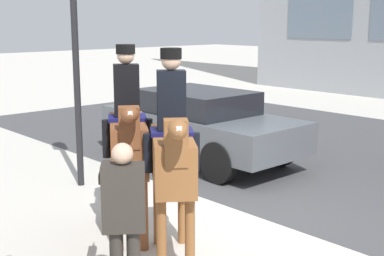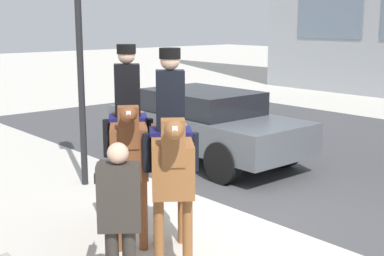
# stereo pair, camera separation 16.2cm
# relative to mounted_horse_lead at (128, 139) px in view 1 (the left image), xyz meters

# --- Properties ---
(ground_plane) EXTENTS (80.00, 80.00, 0.00)m
(ground_plane) POSITION_rel_mounted_horse_lead_xyz_m (0.46, 1.25, -1.30)
(ground_plane) COLOR beige
(mounted_horse_lead) EXTENTS (1.60, 1.22, 2.49)m
(mounted_horse_lead) POSITION_rel_mounted_horse_lead_xyz_m (0.00, 0.00, 0.00)
(mounted_horse_lead) COLOR brown
(mounted_horse_lead) RESTS_ON ground_plane
(mounted_horse_companion) EXTENTS (1.57, 1.28, 2.48)m
(mounted_horse_companion) POSITION_rel_mounted_horse_lead_xyz_m (0.96, -0.08, 0.01)
(mounted_horse_companion) COLOR brown
(mounted_horse_companion) RESTS_ON ground_plane
(pedestrian_bystander) EXTENTS (0.90, 0.53, 1.69)m
(pedestrian_bystander) POSITION_rel_mounted_horse_lead_xyz_m (1.51, -1.16, -0.30)
(pedestrian_bystander) COLOR #332D28
(pedestrian_bystander) RESTS_ON ground_plane
(street_car_near_lane) EXTENTS (4.32, 1.87, 1.42)m
(street_car_near_lane) POSITION_rel_mounted_horse_lead_xyz_m (-2.20, 3.33, -0.53)
(street_car_near_lane) COLOR #51565B
(street_car_near_lane) RESTS_ON ground_plane
(traffic_light) EXTENTS (0.24, 0.29, 4.18)m
(traffic_light) POSITION_rel_mounted_horse_lead_xyz_m (-2.37, 0.67, 1.49)
(traffic_light) COLOR black
(traffic_light) RESTS_ON ground_plane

